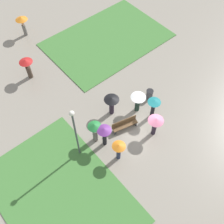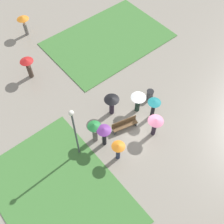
# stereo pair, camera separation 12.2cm
# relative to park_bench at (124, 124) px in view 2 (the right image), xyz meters

# --- Properties ---
(ground_plane) EXTENTS (90.00, 90.00, 0.00)m
(ground_plane) POSITION_rel_park_bench_xyz_m (0.93, -0.54, -0.47)
(ground_plane) COLOR gray
(lawn_patch_near) EXTENTS (6.82, 9.78, 0.06)m
(lawn_patch_near) POSITION_rel_park_bench_xyz_m (-6.36, -1.20, -0.44)
(lawn_patch_near) COLOR #427A38
(lawn_patch_near) RESTS_ON ground_plane
(lawn_patch_far) EXTENTS (10.75, 7.37, 0.06)m
(lawn_patch_far) POSITION_rel_park_bench_xyz_m (5.15, 8.16, -0.44)
(lawn_patch_far) COLOR #427A38
(lawn_patch_far) RESTS_ON ground_plane
(park_bench) EXTENTS (1.95, 0.89, 0.90)m
(park_bench) POSITION_rel_park_bench_xyz_m (0.00, 0.00, 0.00)
(park_bench) COLOR brown
(park_bench) RESTS_ON ground_plane
(lamp_post) EXTENTS (0.32, 0.32, 4.93)m
(lamp_post) POSITION_rel_park_bench_xyz_m (-3.69, 0.46, 2.64)
(lamp_post) COLOR #474C51
(lamp_post) RESTS_ON ground_plane
(trash_bin) EXTENTS (0.56, 0.56, 0.79)m
(trash_bin) POSITION_rel_park_bench_xyz_m (3.36, 0.84, -0.08)
(trash_bin) COLOR #4C4C51
(trash_bin) RESTS_ON ground_plane
(crowd_person_green) EXTENTS (0.94, 0.94, 1.98)m
(crowd_person_green) POSITION_rel_park_bench_xyz_m (-2.20, 0.58, 0.86)
(crowd_person_green) COLOR slate
(crowd_person_green) RESTS_ON ground_plane
(crowd_person_teal) EXTENTS (0.95, 0.95, 1.94)m
(crowd_person_teal) POSITION_rel_park_bench_xyz_m (2.26, -0.54, 0.97)
(crowd_person_teal) COLOR black
(crowd_person_teal) RESTS_ON ground_plane
(crowd_person_white) EXTENTS (1.12, 1.12, 1.79)m
(crowd_person_white) POSITION_rel_park_bench_xyz_m (1.81, 0.60, 0.84)
(crowd_person_white) COLOR #1E3328
(crowd_person_white) RESTS_ON ground_plane
(crowd_person_pink) EXTENTS (1.09, 1.09, 1.91)m
(crowd_person_pink) POSITION_rel_park_bench_xyz_m (1.28, -1.68, 0.99)
(crowd_person_pink) COLOR #2D2333
(crowd_person_pink) RESTS_ON ground_plane
(crowd_person_purple) EXTENTS (0.98, 0.98, 1.98)m
(crowd_person_purple) POSITION_rel_park_bench_xyz_m (-1.91, -0.09, 0.96)
(crowd_person_purple) COLOR black
(crowd_person_purple) RESTS_ON ground_plane
(crowd_person_orange) EXTENTS (0.90, 0.90, 1.78)m
(crowd_person_orange) POSITION_rel_park_bench_xyz_m (-1.89, -1.52, 0.80)
(crowd_person_orange) COLOR #282D47
(crowd_person_orange) RESTS_ON ground_plane
(crowd_person_black) EXTENTS (1.11, 1.11, 1.79)m
(crowd_person_black) POSITION_rel_park_bench_xyz_m (0.17, 1.64, 0.78)
(crowd_person_black) COLOR #2D2333
(crowd_person_black) RESTS_ON ground_plane
(lone_walker_far_path) EXTENTS (1.08, 1.08, 1.92)m
(lone_walker_far_path) POSITION_rel_park_bench_xyz_m (-2.62, 8.74, 0.83)
(lone_walker_far_path) COLOR #47382D
(lone_walker_far_path) RESTS_ON ground_plane
(lone_walker_mid_plaza) EXTENTS (1.09, 1.09, 1.95)m
(lone_walker_mid_plaza) POSITION_rel_park_bench_xyz_m (-0.21, 13.65, 0.98)
(lone_walker_mid_plaza) COLOR slate
(lone_walker_mid_plaza) RESTS_ON ground_plane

